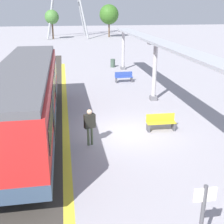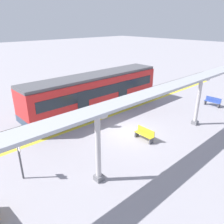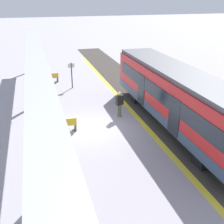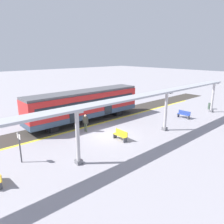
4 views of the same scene
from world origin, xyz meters
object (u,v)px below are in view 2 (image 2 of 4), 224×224
at_px(train_near_carriage, 95,92).
at_px(canopy_pillar_second, 98,148).
at_px(bench_near_end, 213,102).
at_px(canopy_pillar_third, 198,102).
at_px(platform_info_sign, 20,157).
at_px(bench_far_end, 145,134).
at_px(passenger_waiting_near_edge, 98,115).

height_order(train_near_carriage, canopy_pillar_second, canopy_pillar_second).
height_order(canopy_pillar_second, bench_near_end, canopy_pillar_second).
relative_size(canopy_pillar_third, bench_near_end, 2.57).
xyz_separation_m(train_near_carriage, platform_info_sign, (4.93, -8.93, -0.50)).
bearing_deg(train_near_carriage, bench_far_end, -7.70).
distance_m(bench_far_end, platform_info_sign, 8.26).
distance_m(train_near_carriage, canopy_pillar_second, 9.86).
xyz_separation_m(platform_info_sign, passenger_waiting_near_edge, (-2.05, 6.92, -0.24)).
distance_m(bench_near_end, platform_info_sign, 18.45).
relative_size(canopy_pillar_third, passenger_waiting_near_edge, 2.23).
xyz_separation_m(bench_near_end, passenger_waiting_near_edge, (-3.93, -11.41, 0.65)).
bearing_deg(platform_info_sign, bench_near_end, 84.14).
xyz_separation_m(canopy_pillar_second, bench_near_end, (-0.97, 15.45, -1.52)).
distance_m(train_near_carriage, passenger_waiting_near_edge, 3.58).
height_order(canopy_pillar_third, passenger_waiting_near_edge, canopy_pillar_third).
height_order(canopy_pillar_third, platform_info_sign, canopy_pillar_third).
xyz_separation_m(bench_near_end, bench_far_end, (-0.18, -10.30, 0.00)).
relative_size(train_near_carriage, bench_near_end, 9.04).
distance_m(canopy_pillar_second, passenger_waiting_near_edge, 6.42).
distance_m(bench_near_end, passenger_waiting_near_edge, 12.09).
relative_size(bench_far_end, platform_info_sign, 0.69).
bearing_deg(train_near_carriage, passenger_waiting_near_edge, -34.97).
bearing_deg(bench_near_end, platform_info_sign, -95.86).
relative_size(platform_info_sign, passenger_waiting_near_edge, 1.26).
bearing_deg(canopy_pillar_second, bench_near_end, 93.60).
relative_size(bench_near_end, passenger_waiting_near_edge, 0.87).
distance_m(bench_near_end, bench_far_end, 10.30).
height_order(bench_far_end, platform_info_sign, platform_info_sign).
bearing_deg(bench_far_end, canopy_pillar_third, 77.05).
distance_m(canopy_pillar_second, canopy_pillar_third, 10.16).
bearing_deg(train_near_carriage, bench_near_end, 54.08).
xyz_separation_m(canopy_pillar_third, bench_near_end, (-0.97, 5.29, -1.52)).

